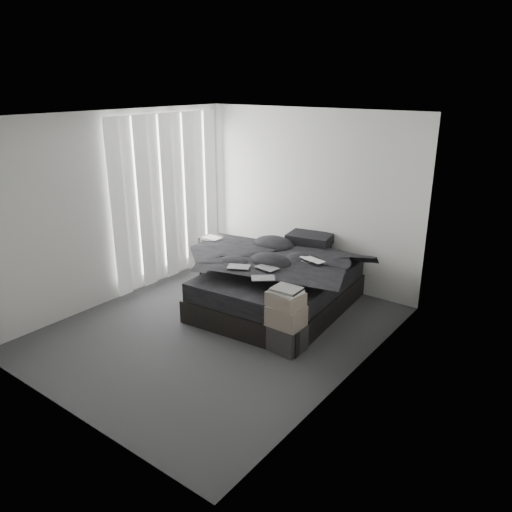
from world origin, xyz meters
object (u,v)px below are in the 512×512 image
Objects in this scene: bed at (279,296)px; box_lower at (286,337)px; laptop at (310,255)px; side_stand at (213,259)px.

box_lower is at bearing -56.87° from bed.
bed is 5.26× the size of box_lower.
laptop is at bearing 7.50° from bed.
bed is at bearing -154.50° from laptop.
laptop is at bearing 107.09° from box_lower.
side_stand is 2.34m from box_lower.
side_stand is (-1.76, 0.07, -0.46)m from laptop.
bed is 1.16m from box_lower.
side_stand is at bearing -169.15° from laptop.
bed is 1.38m from side_stand.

